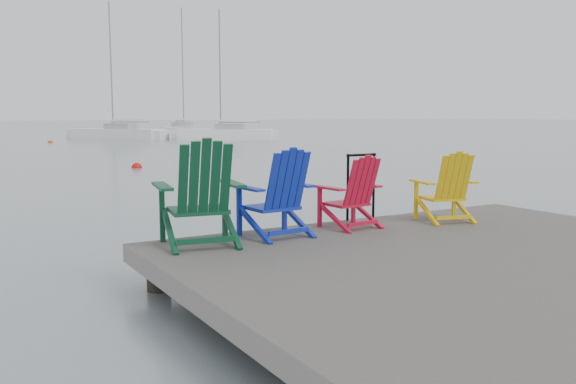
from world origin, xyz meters
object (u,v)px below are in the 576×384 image
sailboat_near (118,134)px  buoy_b (137,168)px  handrail (361,180)px  buoy_c (186,155)px  chair_blue (278,193)px  buoy_a (285,159)px  chair_yellow (447,187)px  sailboat_far (226,135)px  chair_green (201,193)px  chair_red (352,192)px  buoy_d (50,143)px  sailboat_mid (183,131)px

sailboat_near → buoy_b: 27.20m
handrail → buoy_b: (1.41, 15.16, -1.04)m
handrail → buoy_c: handrail is taller
chair_blue → buoy_a: bearing=55.5°
chair_blue → buoy_a: 19.42m
chair_yellow → buoy_c: (4.76, 21.96, -0.97)m
sailboat_near → sailboat_far: 8.79m
chair_green → handrail: bearing=21.3°
chair_red → sailboat_far: size_ratio=0.09×
buoy_d → chair_yellow: bearing=-91.8°
chair_red → buoy_b: (1.90, 15.63, -0.96)m
chair_yellow → sailboat_far: size_ratio=0.09×
chair_red → buoy_b: chair_red is taller
chair_yellow → sailboat_mid: size_ratio=0.08×
sailboat_near → buoy_a: sailboat_near is taller
chair_yellow → buoy_b: chair_yellow is taller
chair_green → buoy_c: (8.16, 21.73, -1.08)m
chair_red → chair_blue: bearing=176.0°
buoy_b → sailboat_near: bearing=76.4°
chair_blue → sailboat_far: sailboat_far is taller
chair_green → sailboat_near: size_ratio=0.11×
chair_red → sailboat_mid: size_ratio=0.07×
handrail → sailboat_near: sailboat_near is taller
chair_blue → sailboat_near: size_ratio=0.09×
buoy_c → buoy_d: buoy_c is taller
sailboat_near → chair_red: bearing=-137.8°
chair_red → chair_yellow: bearing=-16.0°
buoy_b → sailboat_far: bearing=57.7°
chair_blue → chair_yellow: size_ratio=1.11×
handrail → buoy_a: (8.25, 16.23, -1.04)m
sailboat_near → buoy_d: 7.00m
buoy_b → buoy_d: 22.40m
chair_red → buoy_b: bearing=78.2°
chair_green → sailboat_far: sailboat_far is taller
chair_blue → buoy_d: (3.67, 38.03, -1.02)m
chair_green → sailboat_near: sailboat_near is taller
chair_red → buoy_a: (8.74, 16.70, -0.96)m
buoy_c → sailboat_far: bearing=58.9°
chair_blue → buoy_c: size_ratio=2.58×
chair_blue → chair_red: bearing=-3.2°
handrail → sailboat_near: (7.80, 41.60, -0.69)m
sailboat_near → sailboat_far: bearing=-77.2°
chair_red → chair_yellow: (1.36, -0.27, 0.01)m
chair_green → chair_red: chair_green is taller
sailboat_near → buoy_a: bearing=-125.6°
chair_green → chair_blue: 0.97m
chair_yellow → buoy_c: bearing=93.3°
sailboat_near → sailboat_mid: (8.40, 7.88, -0.00)m
sailboat_far → buoy_a: sailboat_far is taller
chair_yellow → buoy_d: bearing=103.7°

